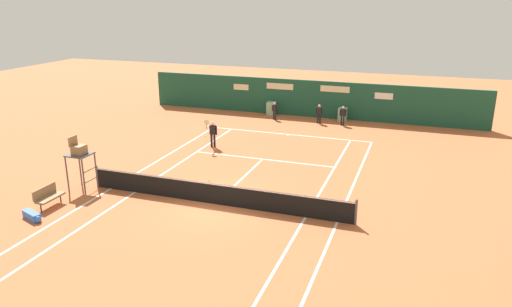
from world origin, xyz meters
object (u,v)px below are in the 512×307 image
ball_kid_right_post (319,112)px  tennis_ball_near_service_line (219,149)px  umpire_chair (79,154)px  player_on_baseline (213,132)px  player_bench (48,195)px  tennis_ball_by_sideline (209,180)px  equipment_bag (33,216)px  tennis_ball_mid_court (206,136)px  ball_kid_centre_post (343,114)px  ball_kid_left_post (275,110)px

ball_kid_right_post → tennis_ball_near_service_line: bearing=54.4°
umpire_chair → player_on_baseline: umpire_chair is taller
player_bench → player_on_baseline: bearing=163.0°
tennis_ball_by_sideline → ball_kid_right_post: bearing=78.3°
player_on_baseline → umpire_chair: bearing=58.6°
umpire_chair → equipment_bag: bearing=4.0°
tennis_ball_mid_court → player_on_baseline: bearing=-54.0°
ball_kid_centre_post → tennis_ball_mid_court: bearing=29.5°
tennis_ball_near_service_line → ball_kid_left_post: bearing=83.6°
ball_kid_left_post → player_bench: bearing=80.0°
tennis_ball_by_sideline → ball_kid_centre_post: bearing=71.4°
player_on_baseline → tennis_ball_by_sideline: 5.54m
ball_kid_centre_post → tennis_ball_near_service_line: ball_kid_centre_post is taller
ball_kid_left_post → umpire_chair: bearing=78.5°
player_bench → tennis_ball_by_sideline: size_ratio=19.50×
ball_kid_right_post → tennis_ball_by_sideline: ball_kid_right_post is taller
equipment_bag → ball_kid_left_post: 19.54m
umpire_chair → player_bench: size_ratio=1.91×
ball_kid_right_post → ball_kid_left_post: bearing=-8.3°
player_bench → ball_kid_left_post: bearing=165.8°
tennis_ball_by_sideline → tennis_ball_near_service_line: bearing=108.2°
player_bench → equipment_bag: bearing=14.2°
ball_kid_left_post → tennis_ball_near_service_line: size_ratio=18.56×
player_bench → ball_kid_right_post: bearing=156.4°
ball_kid_centre_post → tennis_ball_mid_court: ball_kid_centre_post is taller
player_bench → tennis_ball_near_service_line: 10.40m
player_bench → umpire_chair: bearing=177.7°
equipment_bag → tennis_ball_by_sideline: 7.96m
player_on_baseline → ball_kid_left_post: size_ratio=1.43×
ball_kid_left_post → ball_kid_right_post: size_ratio=0.94×
tennis_ball_by_sideline → umpire_chair: bearing=-150.0°
umpire_chair → ball_kid_left_post: bearing=164.2°
player_bench → equipment_bag: (0.32, -1.28, -0.35)m
tennis_ball_mid_court → umpire_chair: bearing=-99.4°
umpire_chair → tennis_ball_near_service_line: umpire_chair is taller
player_bench → ball_kid_right_post: size_ratio=0.99×
ball_kid_centre_post → tennis_ball_near_service_line: (-5.83, -8.06, -0.74)m
ball_kid_right_post → tennis_ball_by_sideline: (-2.63, -12.76, -0.74)m
umpire_chair → ball_kid_centre_post: bearing=149.2°
tennis_ball_by_sideline → tennis_ball_near_service_line: (-1.54, 4.70, 0.00)m
player_on_baseline → tennis_ball_by_sideline: size_ratio=26.58×
ball_kid_right_post → ball_kid_centre_post: (1.66, 0.00, 0.00)m
ball_kid_centre_post → tennis_ball_mid_court: (-7.73, -5.81, -0.74)m
ball_kid_left_post → ball_kid_centre_post: bearing=-175.7°
ball_kid_right_post → ball_kid_centre_post: ball_kid_centre_post is taller
player_bench → ball_kid_right_post: ball_kid_right_post is taller
umpire_chair → ball_kid_left_post: size_ratio=2.00×
equipment_bag → tennis_ball_near_service_line: equipment_bag is taller
player_bench → ball_kid_left_post: (4.52, 17.80, 0.22)m
umpire_chair → ball_kid_left_post: umpire_chair is taller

